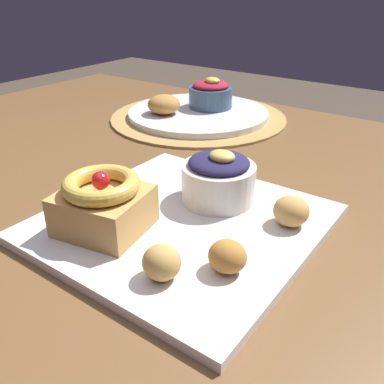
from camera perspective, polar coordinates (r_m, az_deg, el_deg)
The scene contains 11 objects.
dining_table at distance 0.62m, azimuth 3.35°, elevation -7.50°, with size 1.51×0.96×0.73m.
woven_placemat at distance 0.91m, azimuth 0.88°, elevation 10.26°, with size 0.37×0.37×0.01m, color #AD894C.
front_plate at distance 0.50m, azimuth -1.34°, elevation -4.30°, with size 0.30×0.30×0.01m, color white.
cake_slice at distance 0.48m, azimuth -12.10°, elevation -1.55°, with size 0.11×0.10×0.07m.
berry_ramekin at distance 0.53m, azimuth 3.67°, elevation 1.94°, with size 0.09×0.09×0.07m.
fritter_front at distance 0.49m, azimuth 13.48°, elevation -2.55°, with size 0.04×0.04×0.04m, color tan.
fritter_middle at distance 0.40m, azimuth -4.18°, elevation -9.61°, with size 0.04×0.04×0.04m, color tan.
fritter_back at distance 0.41m, azimuth 4.89°, elevation -8.80°, with size 0.04×0.04×0.03m, color #BC7F38.
back_plate at distance 0.91m, azimuth 0.88°, elevation 10.77°, with size 0.30×0.30×0.01m, color white.
back_ramekin at distance 0.92m, azimuth 2.57°, elevation 13.28°, with size 0.09×0.09×0.07m.
back_pastry at distance 0.88m, azimuth -3.88°, elevation 11.93°, with size 0.07×0.07×0.04m, color #B77F3D.
Camera 1 is at (0.27, -0.43, 1.00)m, focal length 38.81 mm.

